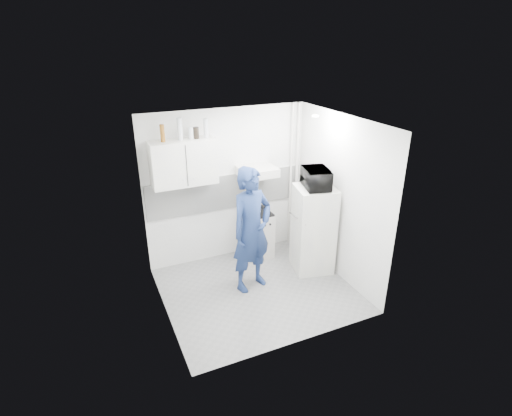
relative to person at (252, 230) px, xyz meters
name	(u,v)px	position (x,y,z in m)	size (l,w,h in m)	color
floor	(257,290)	(0.03, -0.15, -0.97)	(2.80, 2.80, 0.00)	slate
ceiling	(258,122)	(0.03, -0.15, 1.63)	(2.80, 2.80, 0.00)	white
wall_back	(227,186)	(0.03, 1.10, 0.33)	(2.80, 2.80, 0.00)	silver
wall_left	(159,232)	(-1.37, -0.15, 0.33)	(2.60, 2.60, 0.00)	silver
wall_right	(339,199)	(1.43, -0.15, 0.33)	(2.60, 2.60, 0.00)	silver
person	(252,230)	(0.00, 0.00, 0.00)	(0.71, 0.47, 1.95)	navy
stove	(256,234)	(0.45, 0.85, -0.57)	(0.51, 0.51, 0.82)	beige
fridge	(313,229)	(1.13, 0.07, -0.25)	(0.60, 0.60, 1.45)	white
stove_top	(256,213)	(0.45, 0.85, -0.14)	(0.49, 0.49, 0.03)	black
saucepan	(256,210)	(0.45, 0.84, -0.08)	(0.16, 0.16, 0.09)	silver
microwave	(316,178)	(1.13, 0.07, 0.63)	(0.37, 0.55, 0.30)	black
bottle_b	(162,133)	(-1.00, 0.92, 1.35)	(0.07, 0.07, 0.26)	brown
bottle_d	(180,129)	(-0.74, 0.92, 1.39)	(0.07, 0.07, 0.33)	#B2B7BC
canister_a	(191,133)	(-0.58, 0.92, 1.32)	(0.07, 0.07, 0.18)	#B2B7BC
canister_b	(196,133)	(-0.50, 0.92, 1.31)	(0.09, 0.09, 0.17)	black
bottle_e	(206,128)	(-0.34, 0.92, 1.37)	(0.07, 0.07, 0.29)	#B2B7BC
upper_cabinet	(184,163)	(-0.72, 0.92, 0.88)	(1.00, 0.35, 0.70)	white
range_hood	(257,171)	(0.48, 0.85, 0.60)	(0.60, 0.50, 0.14)	beige
backsplash	(227,192)	(0.03, 1.08, 0.23)	(2.74, 0.03, 0.60)	white
pipe_a	(297,177)	(1.33, 1.02, 0.33)	(0.05, 0.05, 2.60)	beige
pipe_b	(291,178)	(1.21, 1.02, 0.33)	(0.04, 0.04, 2.60)	beige
ceiling_spot_fixture	(315,116)	(1.03, 0.05, 1.60)	(0.10, 0.10, 0.02)	white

